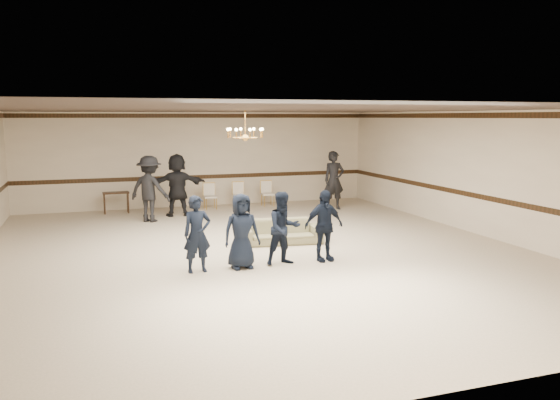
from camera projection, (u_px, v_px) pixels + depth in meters
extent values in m
cube|color=beige|center=(258.00, 251.00, 12.70)|extent=(12.00, 14.00, 0.01)
cube|color=black|center=(257.00, 110.00, 12.22)|extent=(12.00, 14.00, 0.01)
cube|color=beige|center=(200.00, 159.00, 19.02)|extent=(12.00, 0.01, 3.20)
cube|color=beige|center=(444.00, 254.00, 5.90)|extent=(12.00, 0.01, 3.20)
cube|color=beige|center=(480.00, 173.00, 14.36)|extent=(0.01, 14.00, 3.20)
cube|color=#311D0E|center=(200.00, 177.00, 19.09)|extent=(12.00, 0.02, 0.14)
cube|color=#311D0E|center=(199.00, 116.00, 18.78)|extent=(12.00, 0.02, 0.14)
imported|color=black|center=(197.00, 234.00, 10.91)|extent=(0.59, 0.42, 1.53)
imported|color=black|center=(242.00, 231.00, 11.20)|extent=(0.77, 0.53, 1.53)
imported|color=black|center=(284.00, 228.00, 11.48)|extent=(0.80, 0.65, 1.53)
imported|color=black|center=(324.00, 226.00, 11.77)|extent=(0.93, 0.47, 1.53)
imported|color=#766D4E|center=(281.00, 231.00, 13.49)|extent=(2.05, 1.01, 0.58)
imported|color=black|center=(150.00, 189.00, 16.18)|extent=(1.43, 1.33, 1.93)
imported|color=black|center=(177.00, 185.00, 17.12)|extent=(1.81, 0.62, 1.93)
imported|color=black|center=(334.00, 180.00, 18.36)|extent=(0.72, 0.48, 1.93)
cube|color=#341F11|center=(116.00, 203.00, 17.70)|extent=(0.82, 0.38, 0.68)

